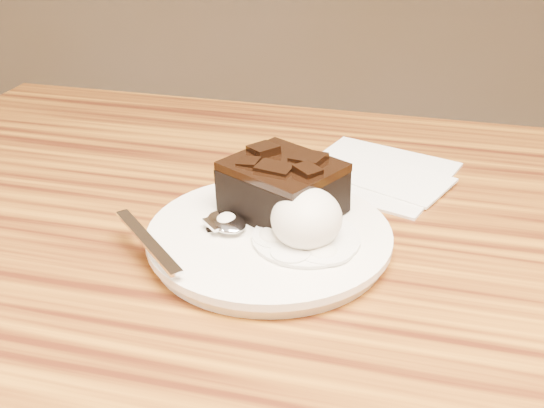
% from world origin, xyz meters
% --- Properties ---
extents(plate, '(0.22, 0.22, 0.02)m').
position_xyz_m(plate, '(-0.10, 0.02, 0.76)').
color(plate, white).
rests_on(plate, dining_table).
extents(brownie, '(0.12, 0.12, 0.04)m').
position_xyz_m(brownie, '(-0.09, 0.06, 0.79)').
color(brownie, black).
rests_on(brownie, plate).
extents(ice_cream_scoop, '(0.06, 0.07, 0.05)m').
position_xyz_m(ice_cream_scoop, '(-0.06, 0.01, 0.79)').
color(ice_cream_scoop, white).
rests_on(ice_cream_scoop, plate).
extents(melt_puddle, '(0.10, 0.10, 0.00)m').
position_xyz_m(melt_puddle, '(-0.06, 0.01, 0.77)').
color(melt_puddle, white).
rests_on(melt_puddle, plate).
extents(spoon, '(0.15, 0.15, 0.01)m').
position_xyz_m(spoon, '(-0.14, 0.01, 0.77)').
color(spoon, silver).
rests_on(spoon, plate).
extents(napkin, '(0.19, 0.19, 0.01)m').
position_xyz_m(napkin, '(-0.02, 0.20, 0.75)').
color(napkin, white).
rests_on(napkin, dining_table).
extents(crumb_a, '(0.01, 0.01, 0.00)m').
position_xyz_m(crumb_a, '(-0.06, -0.00, 0.77)').
color(crumb_a, black).
rests_on(crumb_a, plate).
extents(crumb_b, '(0.01, 0.01, 0.00)m').
position_xyz_m(crumb_b, '(-0.15, 0.01, 0.77)').
color(crumb_b, black).
rests_on(crumb_b, plate).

